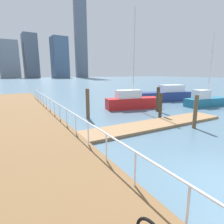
# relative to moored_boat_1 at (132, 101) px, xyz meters

# --- Properties ---
(ground_plane) EXTENTS (300.00, 300.00, 0.00)m
(ground_plane) POSITION_rel_moored_boat_1_xyz_m (-4.84, 7.65, -0.80)
(ground_plane) COLOR slate
(floating_dock) EXTENTS (11.98, 2.00, 0.18)m
(floating_dock) POSITION_rel_moored_boat_1_xyz_m (-2.35, -5.96, -0.71)
(floating_dock) COLOR #93704C
(floating_dock) RESTS_ON ground_plane
(boardwalk_railing) EXTENTS (0.06, 28.12, 1.08)m
(boardwalk_railing) POSITION_rel_moored_boat_1_xyz_m (-7.99, -2.54, 0.44)
(boardwalk_railing) COLOR white
(boardwalk_railing) RESTS_ON boardwalk
(dock_piling_0) EXTENTS (0.30, 0.30, 2.41)m
(dock_piling_0) POSITION_rel_moored_boat_1_xyz_m (-5.59, -1.78, 0.40)
(dock_piling_0) COLOR brown
(dock_piling_0) RESTS_ON ground_plane
(dock_piling_2) EXTENTS (0.31, 0.31, 2.32)m
(dock_piling_2) POSITION_rel_moored_boat_1_xyz_m (1.26, -2.43, 0.36)
(dock_piling_2) COLOR #473826
(dock_piling_2) RESTS_ON ground_plane
(dock_piling_3) EXTENTS (0.27, 0.27, 2.05)m
(dock_piling_3) POSITION_rel_moored_boat_1_xyz_m (-0.33, -4.43, 0.22)
(dock_piling_3) COLOR #473826
(dock_piling_3) RESTS_ON ground_plane
(dock_piling_4) EXTENTS (0.25, 0.25, 2.22)m
(dock_piling_4) POSITION_rel_moored_boat_1_xyz_m (-0.41, -7.68, 0.31)
(dock_piling_4) COLOR brown
(dock_piling_4) RESTS_ON ground_plane
(moored_boat_1) EXTENTS (5.78, 2.55, 9.70)m
(moored_boat_1) POSITION_rel_moored_boat_1_xyz_m (0.00, 0.00, 0.00)
(moored_boat_1) COLOR red
(moored_boat_1) RESTS_ON ground_plane
(moored_boat_3) EXTENTS (7.77, 3.85, 2.07)m
(moored_boat_3) POSITION_rel_moored_boat_1_xyz_m (7.05, 2.37, -0.01)
(moored_boat_3) COLOR navy
(moored_boat_3) RESTS_ON ground_plane
(moored_boat_4) EXTENTS (5.51, 2.14, 7.71)m
(moored_boat_4) POSITION_rel_moored_boat_1_xyz_m (8.01, -2.87, -0.13)
(moored_boat_4) COLOR #1E6B8C
(moored_boat_4) RESTS_ON ground_plane
(skyline_tower_2) EXTENTS (14.05, 8.78, 27.53)m
(skyline_tower_2) POSITION_rel_moored_boat_1_xyz_m (-8.87, 144.55, 12.96)
(skyline_tower_2) COLOR #8C939E
(skyline_tower_2) RESTS_ON ground_plane
(skyline_tower_3) EXTENTS (10.92, 13.19, 33.36)m
(skyline_tower_3) POSITION_rel_moored_boat_1_xyz_m (5.84, 144.92, 15.88)
(skyline_tower_3) COLOR slate
(skyline_tower_3) RESTS_ON ground_plane
(skyline_tower_4) EXTENTS (12.01, 12.87, 30.71)m
(skyline_tower_4) POSITION_rel_moored_boat_1_xyz_m (25.25, 131.68, 14.55)
(skyline_tower_4) COLOR slate
(skyline_tower_4) RESTS_ON ground_plane
(skyline_tower_5) EXTENTS (9.83, 7.16, 88.46)m
(skyline_tower_5) POSITION_rel_moored_boat_1_xyz_m (45.58, 138.62, 43.43)
(skyline_tower_5) COLOR slate
(skyline_tower_5) RESTS_ON ground_plane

